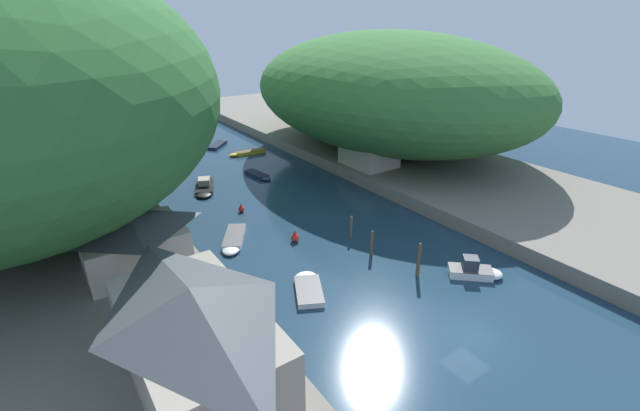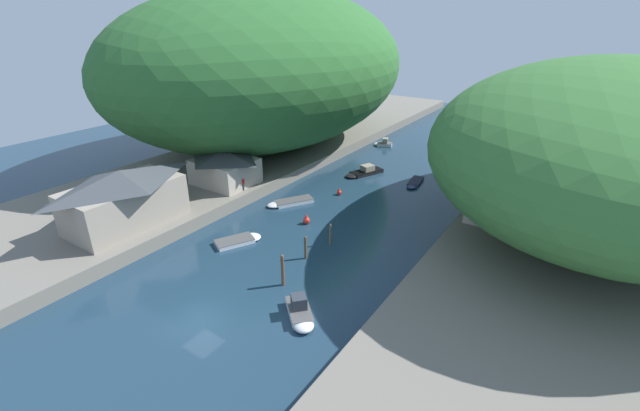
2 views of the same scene
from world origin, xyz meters
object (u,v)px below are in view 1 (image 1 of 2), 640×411
Objects in this scene: right_bank_cottage at (369,147)px; person_on_quay at (185,245)px; boat_white_cruiser at (204,187)px; boathouse_shed at (133,240)px; boat_navy_launch at (219,144)px; boat_yellow_tender at (476,271)px; boat_far_right_bank at (139,162)px; boat_far_upstream at (246,153)px; channel_buoy_far at (295,237)px; boat_near_quay at (259,176)px; waterfront_building at (196,335)px; boat_mid_channel at (234,240)px; boat_cabin_cruiser at (308,287)px; channel_buoy_near at (241,209)px.

person_on_quay is at bearing -160.98° from right_bank_cottage.
boat_white_cruiser is at bearing 160.24° from right_bank_cottage.
boat_navy_launch is (21.02, 34.70, -3.63)m from boathouse_shed.
boat_yellow_tender is 48.82m from boat_far_right_bank.
boathouse_shed is 1.34× the size of boat_far_upstream.
boat_far_upstream is at bearing 73.35° from channel_buoy_far.
boat_white_cruiser is at bearing -4.31° from boat_near_quay.
boat_far_right_bank is (7.37, 45.56, -4.16)m from waterfront_building.
boat_yellow_tender reaches higher than boat_navy_launch.
boat_white_cruiser is at bearing -68.69° from boat_mid_channel.
person_on_quay is (-28.24, -9.73, -1.48)m from right_bank_cottage.
boat_mid_channel is at bearing -162.35° from right_bank_cottage.
waterfront_building reaches higher than boat_yellow_tender.
boat_yellow_tender is 21.89m from boat_mid_channel.
boat_white_cruiser is 17.89m from channel_buoy_far.
boat_navy_launch is 35.06m from boat_mid_channel.
boat_mid_channel is at bearing 11.34° from boathouse_shed.
person_on_quay is at bearing -84.03° from boat_yellow_tender.
boat_white_cruiser is 1.11× the size of boat_mid_channel.
boathouse_shed reaches higher than boat_white_cruiser.
person_on_quay is at bearing 150.25° from boat_far_upstream.
boathouse_shed is 1.55× the size of boat_cabin_cruiser.
boat_mid_channel is 6.08× the size of channel_buoy_near.
boathouse_shed reaches higher than channel_buoy_far.
person_on_quay is at bearing 157.61° from boat_cabin_cruiser.
boat_navy_launch is at bearing -41.91° from person_on_quay.
right_bank_cottage reaches higher than boat_far_right_bank.
boat_yellow_tender is at bearing 132.30° from boat_white_cruiser.
right_bank_cottage is (31.93, 9.11, 0.10)m from boathouse_shed.
boat_yellow_tender reaches higher than channel_buoy_far.
right_bank_cottage is 2.01× the size of boat_far_right_bank.
boat_white_cruiser is at bearing 114.74° from boat_cabin_cruiser.
waterfront_building is at bearing -143.81° from right_bank_cottage.
boat_far_right_bank is 23.99m from channel_buoy_near.
boat_white_cruiser is at bearing 69.33° from waterfront_building.
person_on_quay reaches higher than boat_cabin_cruiser.
boat_yellow_tender is 0.83× the size of boat_cabin_cruiser.
boat_mid_channel is 1.19× the size of boat_near_quay.
boathouse_shed reaches higher than boat_mid_channel.
boat_yellow_tender is at bearing 161.75° from boat_mid_channel.
boat_white_cruiser reaches higher than channel_buoy_far.
boat_navy_launch is at bearing 66.76° from waterfront_building.
boat_near_quay is 2.95× the size of person_on_quay.
channel_buoy_near reaches higher than boat_mid_channel.
right_bank_cottage is 28.02m from boat_cabin_cruiser.
boat_near_quay is (10.45, 15.08, -0.04)m from boat_mid_channel.
boat_cabin_cruiser is (-10.43, -43.36, -0.00)m from boat_navy_launch.
channel_buoy_far reaches higher than channel_buoy_near.
boat_far_right_bank is 0.70× the size of boat_cabin_cruiser.
waterfront_building is 1.53× the size of boathouse_shed.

